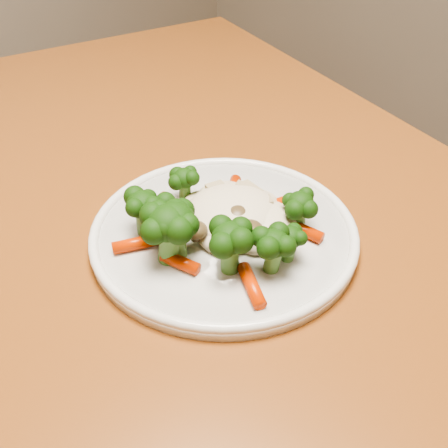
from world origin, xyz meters
name	(u,v)px	position (x,y,z in m)	size (l,w,h in m)	color
dining_table	(172,330)	(-0.24, -0.16, 0.65)	(1.41, 1.19, 0.75)	#965222
plate	(224,235)	(-0.21, -0.10, 0.76)	(0.26, 0.26, 0.01)	white
meal	(213,222)	(-0.21, -0.12, 0.78)	(0.18, 0.17, 0.05)	beige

